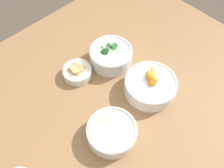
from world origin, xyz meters
The scene contains 6 objects.
ground_plane centered at (0.00, 0.00, 0.00)m, with size 10.00×10.00×0.00m, color #4C4238.
dining_table centered at (0.00, 0.00, 0.67)m, with size 1.32×1.03×0.77m.
bowl_carrots centered at (-0.13, 0.10, 0.80)m, with size 0.20×0.20×0.08m.
bowl_greens centered at (-0.13, -0.10, 0.80)m, with size 0.17×0.17×0.09m.
bowl_beans_hotdog centered at (0.10, 0.14, 0.79)m, with size 0.17×0.17×0.05m.
bowl_cookies centered at (0.02, -0.15, 0.79)m, with size 0.12×0.12×0.05m.
Camera 1 is at (0.33, 0.38, 1.57)m, focal length 40.00 mm.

